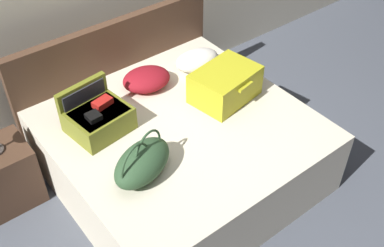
% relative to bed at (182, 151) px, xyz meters
% --- Properties ---
extents(ground_plane, '(12.00, 12.00, 0.00)m').
position_rel_bed_xyz_m(ground_plane, '(0.00, -0.40, -0.28)').
color(ground_plane, '#4C515B').
extents(bed, '(1.82, 1.77, 0.56)m').
position_rel_bed_xyz_m(bed, '(0.00, 0.00, 0.00)').
color(bed, beige).
rests_on(bed, ground).
extents(headboard, '(1.86, 0.08, 1.01)m').
position_rel_bed_xyz_m(headboard, '(0.00, 0.92, 0.22)').
color(headboard, '#4C3323').
rests_on(headboard, ground).
extents(hard_case_large, '(0.56, 0.44, 0.26)m').
position_rel_bed_xyz_m(hard_case_large, '(0.47, 0.04, 0.41)').
color(hard_case_large, gold).
rests_on(hard_case_large, bed).
extents(hard_case_medium, '(0.46, 0.42, 0.33)m').
position_rel_bed_xyz_m(hard_case_medium, '(-0.50, 0.33, 0.39)').
color(hard_case_medium, olive).
rests_on(hard_case_medium, bed).
extents(duffel_bag, '(0.54, 0.43, 0.31)m').
position_rel_bed_xyz_m(duffel_bag, '(-0.50, -0.24, 0.39)').
color(duffel_bag, '#2D4C2D').
rests_on(duffel_bag, bed).
extents(pillow_near_headboard, '(0.44, 0.38, 0.16)m').
position_rel_bed_xyz_m(pillow_near_headboard, '(0.06, 0.54, 0.36)').
color(pillow_near_headboard, maroon).
rests_on(pillow_near_headboard, bed).
extents(pillow_center_head, '(0.42, 0.29, 0.17)m').
position_rel_bed_xyz_m(pillow_center_head, '(0.55, 0.50, 0.36)').
color(pillow_center_head, white).
rests_on(pillow_center_head, bed).
extents(nightstand, '(0.44, 0.40, 0.52)m').
position_rel_bed_xyz_m(nightstand, '(-1.19, 0.63, -0.02)').
color(nightstand, '#4C3323').
rests_on(nightstand, ground).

